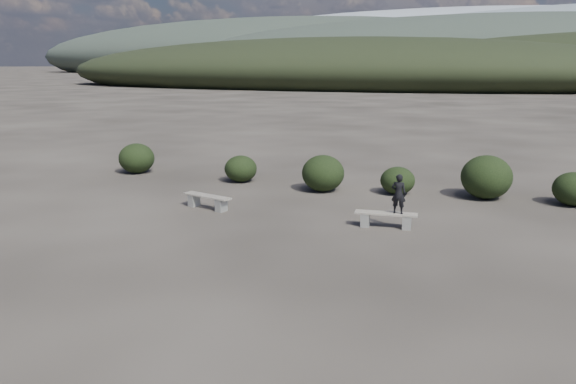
% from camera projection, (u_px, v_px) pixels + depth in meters
% --- Properties ---
extents(ground, '(1200.00, 1200.00, 0.00)m').
position_uv_depth(ground, '(235.00, 288.00, 10.65)').
color(ground, '#28241F').
rests_on(ground, ground).
extents(bench_left, '(1.65, 0.71, 0.40)m').
position_uv_depth(bench_left, '(207.00, 201.00, 16.40)').
color(bench_left, slate).
rests_on(bench_left, ground).
extents(bench_right, '(1.63, 0.53, 0.40)m').
position_uv_depth(bench_right, '(386.00, 218.00, 14.51)').
color(bench_right, slate).
rests_on(bench_right, ground).
extents(seated_person, '(0.38, 0.25, 1.03)m').
position_uv_depth(seated_person, '(399.00, 194.00, 14.30)').
color(seated_person, black).
rests_on(seated_person, bench_right).
extents(shrub_a, '(1.16, 1.16, 0.95)m').
position_uv_depth(shrub_a, '(241.00, 169.00, 20.11)').
color(shrub_a, black).
rests_on(shrub_a, ground).
extents(shrub_b, '(1.41, 1.41, 1.21)m').
position_uv_depth(shrub_b, '(323.00, 173.00, 18.60)').
color(shrub_b, black).
rests_on(shrub_b, ground).
extents(shrub_c, '(1.12, 1.12, 0.89)m').
position_uv_depth(shrub_c, '(398.00, 181.00, 18.22)').
color(shrub_c, black).
rests_on(shrub_c, ground).
extents(shrub_d, '(1.57, 1.57, 1.37)m').
position_uv_depth(shrub_d, '(486.00, 177.00, 17.56)').
color(shrub_d, black).
rests_on(shrub_d, ground).
extents(shrub_e, '(1.21, 1.21, 1.01)m').
position_uv_depth(shrub_e, '(574.00, 189.00, 16.73)').
color(shrub_e, black).
rests_on(shrub_e, ground).
extents(shrub_f, '(1.36, 1.36, 1.15)m').
position_uv_depth(shrub_f, '(137.00, 158.00, 21.72)').
color(shrub_f, black).
rests_on(shrub_f, ground).
extents(mountain_ridges, '(500.00, 400.00, 56.00)m').
position_uv_depth(mountain_ridges, '(487.00, 51.00, 319.27)').
color(mountain_ridges, black).
rests_on(mountain_ridges, ground).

